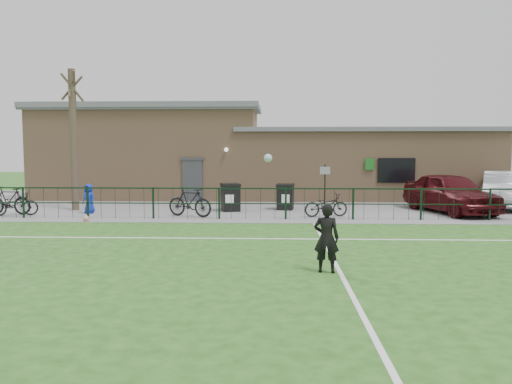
{
  "coord_description": "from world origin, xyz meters",
  "views": [
    {
      "loc": [
        0.6,
        -10.53,
        2.66
      ],
      "look_at": [
        0.0,
        5.0,
        1.3
      ],
      "focal_mm": 35.0,
      "sensor_mm": 36.0,
      "label": 1
    }
  ],
  "objects_px": {
    "sign_post": "(325,189)",
    "bicycle_c": "(15,204)",
    "bicycle_e": "(326,205)",
    "bare_tree": "(74,140)",
    "ball_ground": "(86,219)",
    "car_silver": "(505,190)",
    "wheelie_bin_left": "(230,198)",
    "spectator_child": "(89,199)",
    "bicycle_d": "(190,202)",
    "wheelie_bin_right": "(285,198)",
    "bicycle_b": "(9,201)",
    "car_maroon": "(450,193)"
  },
  "relations": [
    {
      "from": "sign_post",
      "to": "bicycle_c",
      "type": "bearing_deg",
      "value": -175.89
    },
    {
      "from": "bicycle_c",
      "to": "bicycle_e",
      "type": "distance_m",
      "value": 12.24
    },
    {
      "from": "bare_tree",
      "to": "ball_ground",
      "type": "height_order",
      "value": "bare_tree"
    },
    {
      "from": "sign_post",
      "to": "bicycle_e",
      "type": "xyz_separation_m",
      "value": [
        -0.02,
        -0.71,
        -0.55
      ]
    },
    {
      "from": "car_silver",
      "to": "wheelie_bin_left",
      "type": "bearing_deg",
      "value": -148.93
    },
    {
      "from": "bare_tree",
      "to": "ball_ground",
      "type": "distance_m",
      "value": 4.71
    },
    {
      "from": "bicycle_e",
      "to": "spectator_child",
      "type": "xyz_separation_m",
      "value": [
        -9.56,
        0.62,
        0.15
      ]
    },
    {
      "from": "bicycle_c",
      "to": "bicycle_e",
      "type": "relative_size",
      "value": 1.03
    },
    {
      "from": "bicycle_d",
      "to": "bare_tree",
      "type": "bearing_deg",
      "value": 92.09
    },
    {
      "from": "wheelie_bin_right",
      "to": "bicycle_b",
      "type": "bearing_deg",
      "value": -161.78
    },
    {
      "from": "wheelie_bin_left",
      "to": "car_maroon",
      "type": "bearing_deg",
      "value": -16.62
    },
    {
      "from": "bicycle_e",
      "to": "bicycle_d",
      "type": "bearing_deg",
      "value": 79.68
    },
    {
      "from": "bare_tree",
      "to": "ball_ground",
      "type": "relative_size",
      "value": 26.6
    },
    {
      "from": "sign_post",
      "to": "car_maroon",
      "type": "height_order",
      "value": "sign_post"
    },
    {
      "from": "wheelie_bin_right",
      "to": "bicycle_b",
      "type": "relative_size",
      "value": 0.55
    },
    {
      "from": "bicycle_d",
      "to": "bicycle_e",
      "type": "bearing_deg",
      "value": -65.56
    },
    {
      "from": "car_maroon",
      "to": "car_silver",
      "type": "relative_size",
      "value": 0.98
    },
    {
      "from": "bicycle_e",
      "to": "car_maroon",
      "type": "bearing_deg",
      "value": -86.99
    },
    {
      "from": "car_silver",
      "to": "bicycle_c",
      "type": "height_order",
      "value": "car_silver"
    },
    {
      "from": "bare_tree",
      "to": "car_silver",
      "type": "height_order",
      "value": "bare_tree"
    },
    {
      "from": "sign_post",
      "to": "bicycle_d",
      "type": "height_order",
      "value": "sign_post"
    },
    {
      "from": "wheelie_bin_left",
      "to": "bicycle_d",
      "type": "xyz_separation_m",
      "value": [
        -1.42,
        -1.83,
        0.03
      ]
    },
    {
      "from": "wheelie_bin_left",
      "to": "ball_ground",
      "type": "height_order",
      "value": "wheelie_bin_left"
    },
    {
      "from": "bicycle_d",
      "to": "car_maroon",
      "type": "bearing_deg",
      "value": -58.8
    },
    {
      "from": "car_maroon",
      "to": "ball_ground",
      "type": "bearing_deg",
      "value": 176.64
    },
    {
      "from": "bicycle_d",
      "to": "bicycle_e",
      "type": "height_order",
      "value": "bicycle_d"
    },
    {
      "from": "sign_post",
      "to": "spectator_child",
      "type": "bearing_deg",
      "value": -179.42
    },
    {
      "from": "car_maroon",
      "to": "ball_ground",
      "type": "relative_size",
      "value": 21.49
    },
    {
      "from": "ball_ground",
      "to": "wheelie_bin_left",
      "type": "bearing_deg",
      "value": 32.58
    },
    {
      "from": "car_silver",
      "to": "sign_post",
      "type": "bearing_deg",
      "value": -139.42
    },
    {
      "from": "wheelie_bin_right",
      "to": "sign_post",
      "type": "height_order",
      "value": "sign_post"
    },
    {
      "from": "car_silver",
      "to": "ball_ground",
      "type": "relative_size",
      "value": 21.82
    },
    {
      "from": "bicycle_c",
      "to": "sign_post",
      "type": "bearing_deg",
      "value": -99.76
    },
    {
      "from": "bicycle_d",
      "to": "ball_ground",
      "type": "bearing_deg",
      "value": 133.01
    },
    {
      "from": "car_silver",
      "to": "ball_ground",
      "type": "height_order",
      "value": "car_silver"
    },
    {
      "from": "car_maroon",
      "to": "bare_tree",
      "type": "bearing_deg",
      "value": 163.54
    },
    {
      "from": "spectator_child",
      "to": "bicycle_e",
      "type": "bearing_deg",
      "value": 20.96
    },
    {
      "from": "bicycle_b",
      "to": "ball_ground",
      "type": "relative_size",
      "value": 8.32
    },
    {
      "from": "bicycle_d",
      "to": "sign_post",
      "type": "bearing_deg",
      "value": -57.97
    },
    {
      "from": "bicycle_b",
      "to": "ball_ground",
      "type": "bearing_deg",
      "value": -108.92
    },
    {
      "from": "wheelie_bin_left",
      "to": "bicycle_e",
      "type": "height_order",
      "value": "wheelie_bin_left"
    },
    {
      "from": "bicycle_b",
      "to": "spectator_child",
      "type": "height_order",
      "value": "spectator_child"
    },
    {
      "from": "wheelie_bin_left",
      "to": "ball_ground",
      "type": "bearing_deg",
      "value": -162.92
    },
    {
      "from": "sign_post",
      "to": "bicycle_c",
      "type": "height_order",
      "value": "sign_post"
    },
    {
      "from": "bicycle_e",
      "to": "ball_ground",
      "type": "height_order",
      "value": "bicycle_e"
    },
    {
      "from": "sign_post",
      "to": "bicycle_b",
      "type": "relative_size",
      "value": 1.07
    },
    {
      "from": "car_silver",
      "to": "bicycle_b",
      "type": "relative_size",
      "value": 2.62
    },
    {
      "from": "bare_tree",
      "to": "wheelie_bin_left",
      "type": "height_order",
      "value": "bare_tree"
    },
    {
      "from": "sign_post",
      "to": "car_maroon",
      "type": "xyz_separation_m",
      "value": [
        5.22,
        0.74,
        -0.17
      ]
    },
    {
      "from": "bicycle_e",
      "to": "sign_post",
      "type": "bearing_deg",
      "value": -13.75
    }
  ]
}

